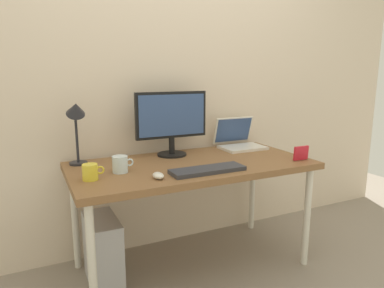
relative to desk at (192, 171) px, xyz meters
The scene contains 12 objects.
ground_plane 0.66m from the desk, ahead, with size 6.00×6.00×0.00m, color gray.
back_wall 0.77m from the desk, 90.00° to the left, with size 4.40×0.04×2.60m, color beige.
desk is the anchor object (origin of this frame).
monitor 0.39m from the desk, 99.39° to the left, with size 0.50×0.20×0.43m.
laptop 0.59m from the desk, 26.58° to the left, with size 0.32×0.28×0.22m.
desk_lamp 0.78m from the desk, 160.04° to the left, with size 0.11×0.16×0.41m.
keyboard 0.24m from the desk, 92.56° to the right, with size 0.44×0.14×0.02m, color #333338.
mouse 0.39m from the desk, 143.62° to the right, with size 0.06×0.09×0.03m, color silver.
coffee_mug 0.66m from the desk, behind, with size 0.12×0.08×0.09m.
glass_cup 0.47m from the desk, behind, with size 0.12×0.09×0.10m.
photo_frame 0.72m from the desk, 20.79° to the right, with size 0.11×0.02×0.09m, color red.
computer_tower 0.73m from the desk, behind, with size 0.18×0.36×0.42m, color #B2B2B7.
Camera 1 is at (-0.92, -1.93, 1.27)m, focal length 32.72 mm.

